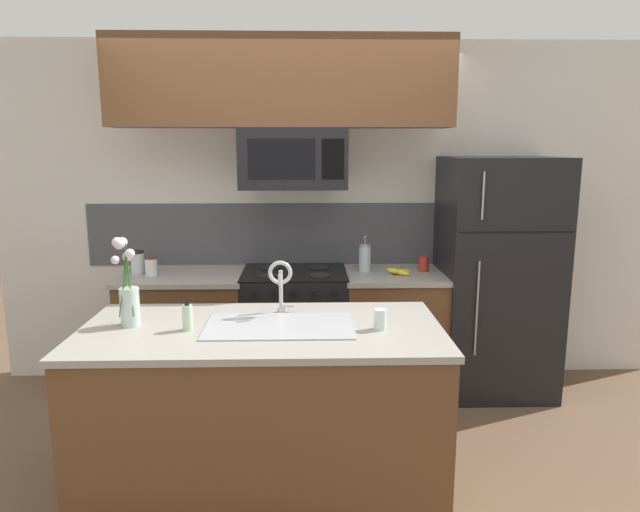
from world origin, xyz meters
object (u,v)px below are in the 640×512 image
Objects in this scene: microwave at (293,158)px; storage_jar_medium at (151,266)px; flower_vase at (128,295)px; refrigerator at (495,276)px; stove_range at (295,332)px; drinking_glass at (380,319)px; sink_faucet at (281,280)px; storage_jar_tall at (138,262)px; french_press at (365,258)px; banana_bunch at (400,271)px; coffee_tin at (424,264)px; dish_soap_bottle at (187,317)px.

microwave is 1.28m from storage_jar_medium.
storage_jar_medium is at bearing 99.42° from flower_vase.
stove_range is at bearing -179.23° from refrigerator.
storage_jar_medium is 1.27× the size of drinking_glass.
storage_jar_tall is at bearing 135.64° from sink_faucet.
banana_bunch is at bearing -26.47° from french_press.
flower_vase is at bearing -124.74° from stove_range.
storage_jar_tall is at bearing 177.50° from microwave.
stove_range is at bearing 55.26° from flower_vase.
coffee_tin is at bearing 29.08° from banana_bunch.
stove_range is at bearing 68.20° from dish_soap_bottle.
refrigerator is 2.64m from flower_vase.
microwave is 3.91× the size of banana_bunch.
drinking_glass is at bearing -110.36° from coffee_tin.
banana_bunch is 0.23m from coffee_tin.
coffee_tin is (0.20, 0.11, 0.03)m from banana_bunch.
storage_jar_tall is at bearing 104.01° from flower_vase.
refrigerator is 2.40m from dish_soap_bottle.
sink_faucet is at bearing -145.83° from refrigerator.
french_press is at bearing 3.24° from storage_jar_medium.
microwave is at bearing -2.50° from storage_jar_tall.
refrigerator is 6.55× the size of french_press.
coffee_tin reaches higher than drinking_glass.
microwave is 6.77× the size of coffee_tin.
dish_soap_bottle is at bearing -137.75° from coffee_tin.
dish_soap_bottle reaches higher than banana_bunch.
french_press reaches higher than dish_soap_bottle.
refrigerator is 2.64m from storage_jar_tall.
storage_jar_tall is at bearing 177.33° from banana_bunch.
banana_bunch is 1.28m from sink_faucet.
french_press is at bearing 52.47° from dish_soap_bottle.
coffee_tin is 1.05× the size of drinking_glass.
storage_jar_medium is 1.55m from french_press.
storage_jar_tall is (-1.14, 0.03, 0.53)m from stove_range.
storage_jar_medium is 1.99m from coffee_tin.
storage_jar_medium is 1.20× the size of coffee_tin.
sink_faucet is 1.85× the size of dish_soap_bottle.
storage_jar_tall is (-2.63, 0.01, 0.12)m from refrigerator.
drinking_glass is at bearing -128.02° from refrigerator.
microwave is 7.14× the size of drinking_glass.
flower_vase is at bearing -144.40° from banana_bunch.
flower_vase is at bearing -167.61° from sink_faucet.
flower_vase is at bearing -137.03° from french_press.
refrigerator is 15.90× the size of coffee_tin.
dish_soap_bottle is (-1.04, -1.35, -0.03)m from french_press.
french_press is (0.52, 0.08, -0.73)m from microwave.
sink_faucet reaches higher than drinking_glass.
storage_jar_medium is (-2.52, -0.05, 0.10)m from refrigerator.
refrigerator is (1.49, 0.02, 0.41)m from stove_range.
microwave is at bearing 86.81° from sink_faucet.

